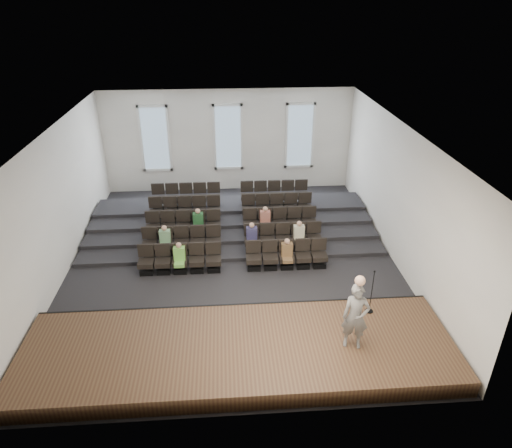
{
  "coord_description": "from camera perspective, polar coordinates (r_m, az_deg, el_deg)",
  "views": [
    {
      "loc": [
        -0.21,
        -14.61,
        9.12
      ],
      "look_at": [
        0.89,
        0.5,
        1.27
      ],
      "focal_mm": 32.0,
      "sensor_mm": 36.0,
      "label": 1
    }
  ],
  "objects": [
    {
      "name": "risers",
      "position": [
        19.9,
        -3.1,
        0.69
      ],
      "size": [
        11.8,
        4.8,
        0.6
      ],
      "color": "black",
      "rests_on": "ground"
    },
    {
      "name": "ceiling",
      "position": [
        15.18,
        -3.27,
        11.64
      ],
      "size": [
        12.0,
        14.0,
        0.02
      ],
      "primitive_type": "cube",
      "color": "white",
      "rests_on": "ground"
    },
    {
      "name": "windows",
      "position": [
        22.5,
        -3.5,
        10.75
      ],
      "size": [
        8.44,
        0.1,
        3.24
      ],
      "color": "white",
      "rests_on": "wall_back"
    },
    {
      "name": "stage_lip",
      "position": [
        14.35,
        -2.46,
        -10.81
      ],
      "size": [
        11.8,
        0.06,
        0.52
      ],
      "primitive_type": "cube",
      "color": "black",
      "rests_on": "ground"
    },
    {
      "name": "wall_left",
      "position": [
        17.06,
        -23.69,
        2.13
      ],
      "size": [
        0.04,
        14.0,
        5.0
      ],
      "primitive_type": "cube",
      "color": "white",
      "rests_on": "ground"
    },
    {
      "name": "mic_stand",
      "position": [
        14.08,
        14.14,
        -9.14
      ],
      "size": [
        0.24,
        0.24,
        1.45
      ],
      "color": "black",
      "rests_on": "stage"
    },
    {
      "name": "wall_right",
      "position": [
        17.21,
        17.47,
        3.44
      ],
      "size": [
        0.04,
        14.0,
        5.0
      ],
      "primitive_type": "cube",
      "color": "white",
      "rests_on": "ground"
    },
    {
      "name": "wall_front",
      "position": [
        10.07,
        -1.98,
        -13.7
      ],
      "size": [
        12.0,
        0.04,
        5.0
      ],
      "primitive_type": "cube",
      "color": "white",
      "rests_on": "ground"
    },
    {
      "name": "seating_rows",
      "position": [
        18.23,
        -3.02,
        -0.24
      ],
      "size": [
        6.8,
        4.7,
        1.67
      ],
      "color": "black",
      "rests_on": "ground"
    },
    {
      "name": "stage",
      "position": [
        13.01,
        -2.19,
        -15.63
      ],
      "size": [
        11.8,
        3.6,
        0.5
      ],
      "primitive_type": "cube",
      "color": "#513922",
      "rests_on": "ground"
    },
    {
      "name": "ground",
      "position": [
        17.23,
        -2.83,
        -4.62
      ],
      "size": [
        14.0,
        14.0,
        0.0
      ],
      "primitive_type": "plane",
      "color": "black",
      "rests_on": "ground"
    },
    {
      "name": "wall_back",
      "position": [
        22.62,
        -3.49,
        10.32
      ],
      "size": [
        12.0,
        0.04,
        5.0
      ],
      "primitive_type": "cube",
      "color": "white",
      "rests_on": "ground"
    },
    {
      "name": "audience",
      "position": [
        17.2,
        -2.59,
        -1.46
      ],
      "size": [
        5.45,
        2.64,
        1.1
      ],
      "color": "#74C14D",
      "rests_on": "seating_rows"
    },
    {
      "name": "speaker",
      "position": [
        12.47,
        12.34,
        -11.24
      ],
      "size": [
        0.79,
        0.6,
        1.93
      ],
      "primitive_type": "imported",
      "rotation": [
        0.0,
        0.0,
        -0.21
      ],
      "color": "slate",
      "rests_on": "stage"
    }
  ]
}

